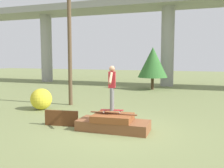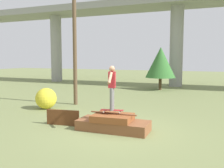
{
  "view_description": "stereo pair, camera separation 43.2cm",
  "coord_description": "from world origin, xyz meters",
  "px_view_note": "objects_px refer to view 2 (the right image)",
  "views": [
    {
      "loc": [
        2.7,
        -7.75,
        2.44
      ],
      "look_at": [
        -0.05,
        0.01,
        1.57
      ],
      "focal_mm": 40.0,
      "sensor_mm": 36.0,
      "label": 1
    },
    {
      "loc": [
        3.11,
        -7.6,
        2.44
      ],
      "look_at": [
        -0.05,
        0.01,
        1.57
      ],
      "focal_mm": 40.0,
      "sensor_mm": 36.0,
      "label": 2
    }
  ],
  "objects_px": {
    "utility_pole": "(75,29)",
    "bush_yellow_flowering": "(46,98)",
    "skateboard": "(112,110)",
    "skater": "(112,85)",
    "tree_behind_left": "(161,62)"
  },
  "relations": [
    {
      "from": "utility_pole",
      "to": "bush_yellow_flowering",
      "type": "relative_size",
      "value": 7.54
    },
    {
      "from": "utility_pole",
      "to": "bush_yellow_flowering",
      "type": "xyz_separation_m",
      "value": [
        -0.72,
        -1.52,
        -3.41
      ]
    },
    {
      "from": "utility_pole",
      "to": "bush_yellow_flowering",
      "type": "height_order",
      "value": "utility_pole"
    },
    {
      "from": "skateboard",
      "to": "skater",
      "type": "distance_m",
      "value": 0.86
    },
    {
      "from": "tree_behind_left",
      "to": "skater",
      "type": "bearing_deg",
      "value": -86.52
    },
    {
      "from": "skateboard",
      "to": "tree_behind_left",
      "type": "distance_m",
      "value": 11.35
    },
    {
      "from": "skateboard",
      "to": "tree_behind_left",
      "type": "relative_size",
      "value": 0.25
    },
    {
      "from": "skater",
      "to": "bush_yellow_flowering",
      "type": "distance_m",
      "value": 4.87
    },
    {
      "from": "skateboard",
      "to": "tree_behind_left",
      "type": "bearing_deg",
      "value": 93.48
    },
    {
      "from": "utility_pole",
      "to": "skateboard",
      "type": "bearing_deg",
      "value": -45.29
    },
    {
      "from": "skateboard",
      "to": "utility_pole",
      "type": "distance_m",
      "value": 6.0
    },
    {
      "from": "skateboard",
      "to": "utility_pole",
      "type": "bearing_deg",
      "value": 134.71
    },
    {
      "from": "skateboard",
      "to": "tree_behind_left",
      "type": "xyz_separation_m",
      "value": [
        -0.68,
        11.24,
        1.41
      ]
    },
    {
      "from": "tree_behind_left",
      "to": "bush_yellow_flowering",
      "type": "bearing_deg",
      "value": -111.44
    },
    {
      "from": "skateboard",
      "to": "tree_behind_left",
      "type": "height_order",
      "value": "tree_behind_left"
    }
  ]
}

